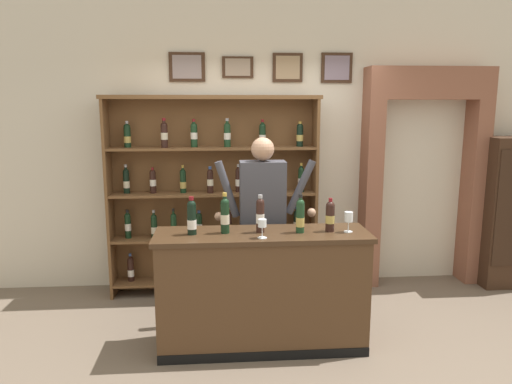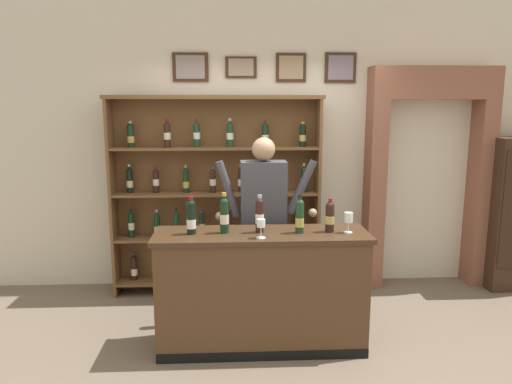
% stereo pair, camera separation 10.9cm
% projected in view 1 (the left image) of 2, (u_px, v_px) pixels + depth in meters
% --- Properties ---
extents(ground_plane, '(14.00, 14.00, 0.02)m').
position_uv_depth(ground_plane, '(280.00, 346.00, 4.12)').
color(ground_plane, '#6B5B4C').
extents(back_wall, '(12.00, 0.19, 3.51)m').
position_uv_depth(back_wall, '(263.00, 129.00, 5.36)').
color(back_wall, beige).
rests_on(back_wall, ground).
extents(wine_shelf, '(2.24, 0.31, 2.12)m').
position_uv_depth(wine_shelf, '(213.00, 191.00, 5.12)').
color(wine_shelf, brown).
rests_on(wine_shelf, ground).
extents(archway_doorway, '(1.37, 0.45, 2.42)m').
position_uv_depth(archway_doorway, '(421.00, 162.00, 5.44)').
color(archway_doorway, brown).
rests_on(archway_doorway, ground).
extents(side_cabinet, '(0.63, 0.43, 1.68)m').
position_uv_depth(side_cabinet, '(510.00, 212.00, 5.38)').
color(side_cabinet, '#382316').
rests_on(side_cabinet, ground).
extents(tasting_counter, '(1.76, 0.53, 1.00)m').
position_uv_depth(tasting_counter, '(262.00, 290.00, 4.02)').
color(tasting_counter, '#4C331E').
rests_on(tasting_counter, ground).
extents(shopkeeper, '(0.94, 0.22, 1.74)m').
position_uv_depth(shopkeeper, '(263.00, 209.00, 4.41)').
color(shopkeeper, '#2D3347').
rests_on(shopkeeper, ground).
extents(tasting_bottle_vin_santo, '(0.07, 0.07, 0.31)m').
position_uv_depth(tasting_bottle_vin_santo, '(192.00, 217.00, 3.85)').
color(tasting_bottle_vin_santo, black).
rests_on(tasting_bottle_vin_santo, tasting_counter).
extents(tasting_bottle_prosecco, '(0.07, 0.07, 0.33)m').
position_uv_depth(tasting_bottle_prosecco, '(225.00, 215.00, 3.89)').
color(tasting_bottle_prosecco, black).
rests_on(tasting_bottle_prosecco, tasting_counter).
extents(tasting_bottle_super_tuscan, '(0.07, 0.07, 0.31)m').
position_uv_depth(tasting_bottle_super_tuscan, '(260.00, 214.00, 3.91)').
color(tasting_bottle_super_tuscan, black).
rests_on(tasting_bottle_super_tuscan, tasting_counter).
extents(tasting_bottle_brunello, '(0.07, 0.07, 0.32)m').
position_uv_depth(tasting_bottle_brunello, '(300.00, 216.00, 3.91)').
color(tasting_bottle_brunello, '#19381E').
rests_on(tasting_bottle_brunello, tasting_counter).
extents(tasting_bottle_chianti, '(0.07, 0.07, 0.28)m').
position_uv_depth(tasting_bottle_chianti, '(330.00, 216.00, 3.95)').
color(tasting_bottle_chianti, black).
rests_on(tasting_bottle_chianti, tasting_counter).
extents(wine_glass_spare, '(0.07, 0.07, 0.15)m').
position_uv_depth(wine_glass_spare, '(262.00, 224.00, 3.75)').
color(wine_glass_spare, silver).
rests_on(wine_glass_spare, tasting_counter).
extents(wine_glass_center, '(0.07, 0.07, 0.17)m').
position_uv_depth(wine_glass_center, '(349.00, 218.00, 3.93)').
color(wine_glass_center, silver).
rests_on(wine_glass_center, tasting_counter).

